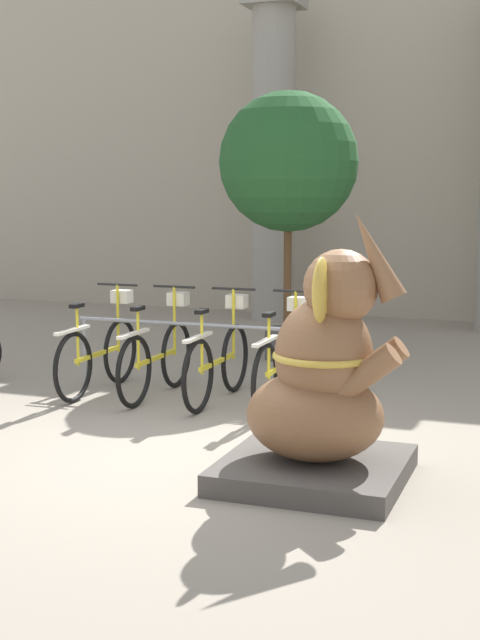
# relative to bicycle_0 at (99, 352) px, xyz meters

# --- Properties ---
(ground_plane) EXTENTS (60.00, 60.00, 0.00)m
(ground_plane) POSITION_rel_bicycle_0_xyz_m (1.82, -1.81, -0.43)
(ground_plane) COLOR gray
(building_facade) EXTENTS (20.00, 0.20, 6.00)m
(building_facade) POSITION_rel_bicycle_0_xyz_m (1.82, 6.79, 2.57)
(building_facade) COLOR #B2A893
(building_facade) RESTS_ON ground_plane
(column_left) EXTENTS (0.88, 0.88, 5.16)m
(column_left) POSITION_rel_bicycle_0_xyz_m (0.02, 5.79, 2.20)
(column_left) COLOR gray
(column_left) RESTS_ON ground_plane
(bike_rack) EXTENTS (2.61, 0.05, 0.77)m
(bike_rack) POSITION_rel_bicycle_0_xyz_m (1.00, 0.14, 0.15)
(bike_rack) COLOR gray
(bike_rack) RESTS_ON ground_plane
(bicycle_0) EXTENTS (0.48, 1.72, 1.11)m
(bicycle_0) POSITION_rel_bicycle_0_xyz_m (0.00, 0.00, 0.00)
(bicycle_0) COLOR black
(bicycle_0) RESTS_ON ground_plane
(bicycle_1) EXTENTS (0.48, 1.72, 1.11)m
(bicycle_1) POSITION_rel_bicycle_0_xyz_m (0.67, 0.01, 0.00)
(bicycle_1) COLOR black
(bicycle_1) RESTS_ON ground_plane
(bicycle_2) EXTENTS (0.48, 1.72, 1.11)m
(bicycle_2) POSITION_rel_bicycle_0_xyz_m (1.34, 0.03, 0.00)
(bicycle_2) COLOR black
(bicycle_2) RESTS_ON ground_plane
(bicycle_3) EXTENTS (0.48, 1.72, 1.11)m
(bicycle_3) POSITION_rel_bicycle_0_xyz_m (2.01, 0.04, 0.00)
(bicycle_3) COLOR black
(bicycle_3) RESTS_ON ground_plane
(elephant_statue) EXTENTS (1.30, 1.30, 1.99)m
(elephant_statue) POSITION_rel_bicycle_0_xyz_m (2.97, -2.06, 0.24)
(elephant_statue) COLOR #4C4742
(elephant_statue) RESTS_ON ground_plane
(potted_tree) EXTENTS (1.72, 1.72, 3.32)m
(potted_tree) POSITION_rel_bicycle_0_xyz_m (1.30, 2.48, 1.98)
(potted_tree) COLOR #4C4C4C
(potted_tree) RESTS_ON ground_plane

